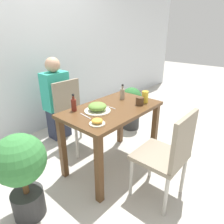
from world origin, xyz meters
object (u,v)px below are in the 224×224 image
Objects in this scene: chair_far at (73,111)px; food_plate at (97,108)px; drink_cup at (140,101)px; potted_plant_left at (22,169)px; person_figure at (56,100)px; side_plate at (97,122)px; potted_plant_right at (131,106)px; chair_near at (168,153)px; juice_glass at (145,97)px; sauce_bottle at (74,104)px; condiment_bottle at (122,93)px.

chair_far is 3.38× the size of food_plate.
drink_cup is 1.31m from potted_plant_left.
person_figure is at bearing 88.90° from chair_far.
side_plate is 1.63× the size of drink_cup.
chair_far reaches higher than potted_plant_right.
chair_near reaches higher than potted_plant_left.
side_plate reaches higher than potted_plant_right.
person_figure is at bearing 101.89° from drink_cup.
juice_glass is 1.42m from potted_plant_left.
sauce_bottle reaches higher than side_plate.
condiment_bottle is (0.47, 0.05, 0.03)m from food_plate.
person_figure is at bearing 145.64° from potted_plant_right.
food_plate is 1.24m from potted_plant_right.
food_plate is 1.04m from person_figure.
juice_glass is at bearing -75.16° from condiment_bottle.
potted_plant_right is (1.32, 0.58, -0.39)m from side_plate.
condiment_bottle reaches higher than chair_near.
side_plate is at bearing 179.34° from juice_glass.
juice_glass reaches higher than food_plate.
food_plate reaches higher than drink_cup.
potted_plant_left is (-1.29, -0.01, -0.32)m from condiment_bottle.
chair_near is 1.50m from potted_plant_right.
chair_far is 10.30× the size of drink_cup.
chair_near is 0.74m from juice_glass.
chair_far is at bearing 74.56° from food_plate.
chair_far is 4.92× the size of sauce_bottle.
drink_cup is at bearing 179.00° from juice_glass.
juice_glass is at bearing -128.52° from chair_near.
side_plate is 1.49m from potted_plant_right.
chair_far is at bearing -92.30° from chair_near.
potted_plant_left is (-0.94, 0.79, -0.02)m from chair_near.
drink_cup is (0.32, 0.53, 0.27)m from chair_near.
sauce_bottle is at bearing 80.52° from side_plate.
sauce_bottle is 0.23× the size of potted_plant_left.
juice_glass is at bearing -134.20° from potted_plant_right.
food_plate is 2.02× the size of juice_glass.
condiment_bottle reaches higher than potted_plant_left.
sauce_bottle is 0.16× the size of person_figure.
person_figure is at bearing 68.14° from sauce_bottle.
drink_cup is 0.66× the size of juice_glass.
chair_near and chair_far have the same top height.
food_plate is at bearing 158.07° from juice_glass.
drink_cup is at bearing -121.04° from chair_near.
chair_near is 0.92m from condiment_bottle.
side_plate is (-0.39, -0.84, 0.25)m from chair_far.
potted_plant_right is (0.99, 1.12, -0.14)m from chair_near.
side_plate is 0.78× the size of sauce_bottle.
chair_far is 4.92× the size of condiment_bottle.
food_plate is 0.23× the size of person_figure.
chair_near reaches higher than potted_plant_right.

